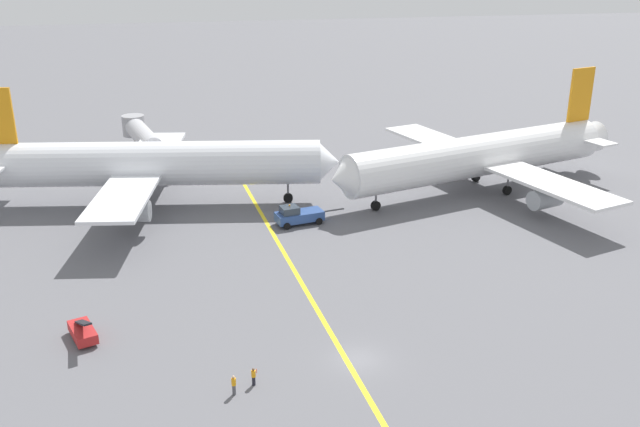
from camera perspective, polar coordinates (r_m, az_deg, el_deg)
ground_plane at (r=60.58m, az=3.18°, el=-11.89°), size 600.00×600.00×0.00m
taxiway_stripe at (r=68.59m, az=-0.40°, el=-7.64°), size 7.88×119.80×0.01m
airliner_at_gate_left at (r=96.10m, az=-13.46°, el=3.95°), size 49.44×39.56×16.19m
airliner_being_pushed at (r=101.64m, az=12.93°, el=4.60°), size 47.10×44.65×16.29m
pushback_tug at (r=88.05m, az=-1.83°, el=-0.14°), size 9.31×3.72×2.81m
gse_belt_loader_portside at (r=66.28m, az=-18.90°, el=-9.17°), size 3.01×5.05×3.02m
ground_crew_wing_walker_right at (r=57.21m, az=-5.48°, el=-13.17°), size 0.47×0.36×1.58m
ground_crew_ramp_agent_by_cones at (r=56.28m, az=-7.09°, el=-13.78°), size 0.36×0.50×1.72m
jet_bridge at (r=118.94m, az=-14.52°, el=6.39°), size 6.92×17.74×6.10m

